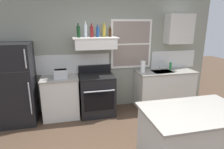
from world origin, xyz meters
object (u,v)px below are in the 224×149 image
(refrigerator, at_px, (16,84))
(bottle_champagne_gold_foil, at_px, (104,31))
(bottle_dark_green_wine, at_px, (78,31))
(kitchen_island, at_px, (192,140))
(toaster, at_px, (61,74))
(bottle_clear_tall, at_px, (86,31))
(bottle_brown_stout, at_px, (110,32))
(paper_towel_roll, at_px, (143,67))
(stove_range, at_px, (97,94))
(bottle_red_label_wine, at_px, (92,32))
(dish_soap_bottle, at_px, (170,66))
(bottle_blue_liqueur, at_px, (98,32))

(refrigerator, xyz_separation_m, bottle_champagne_gold_foil, (1.85, 0.15, 1.04))
(bottle_dark_green_wine, height_order, kitchen_island, bottle_dark_green_wine)
(toaster, height_order, kitchen_island, toaster)
(bottle_clear_tall, distance_m, bottle_brown_stout, 0.54)
(toaster, height_order, paper_towel_roll, paper_towel_roll)
(stove_range, distance_m, bottle_champagne_gold_foil, 1.43)
(stove_range, xyz_separation_m, kitchen_island, (1.04, -2.03, -0.01))
(bottle_champagne_gold_foil, height_order, kitchen_island, bottle_champagne_gold_foil)
(bottle_clear_tall, bearing_deg, bottle_brown_stout, 6.60)
(bottle_clear_tall, distance_m, bottle_red_label_wine, 0.13)
(bottle_dark_green_wine, distance_m, bottle_brown_stout, 0.68)
(bottle_red_label_wine, distance_m, dish_soap_bottle, 2.14)
(refrigerator, bearing_deg, bottle_champagne_gold_foil, 4.75)
(toaster, distance_m, bottle_red_label_wine, 1.11)
(refrigerator, relative_size, bottle_brown_stout, 7.40)
(bottle_red_label_wine, relative_size, bottle_blue_liqueur, 1.10)
(stove_range, relative_size, dish_soap_bottle, 6.06)
(bottle_clear_tall, relative_size, bottle_champagne_gold_foil, 1.09)
(bottle_dark_green_wine, bearing_deg, paper_towel_roll, -2.23)
(refrigerator, bearing_deg, bottle_blue_liqueur, 3.90)
(bottle_dark_green_wine, xyz_separation_m, bottle_clear_tall, (0.15, -0.04, 0.02))
(paper_towel_roll, relative_size, dish_soap_bottle, 1.50)
(bottle_dark_green_wine, xyz_separation_m, bottle_champagne_gold_foil, (0.55, 0.04, 0.01))
(bottle_dark_green_wine, distance_m, kitchen_island, 2.90)
(kitchen_island, bearing_deg, bottle_brown_stout, 108.15)
(bottle_red_label_wine, bearing_deg, paper_towel_roll, -1.07)
(bottle_clear_tall, relative_size, kitchen_island, 0.24)
(stove_range, distance_m, bottle_blue_liqueur, 1.39)
(paper_towel_roll, bearing_deg, toaster, -177.78)
(bottle_clear_tall, bearing_deg, paper_towel_roll, -0.75)
(bottle_clear_tall, bearing_deg, bottle_red_label_wine, 2.18)
(stove_range, distance_m, bottle_brown_stout, 1.42)
(stove_range, bearing_deg, bottle_red_label_wine, 140.27)
(bottle_red_label_wine, relative_size, bottle_champagne_gold_foil, 0.94)
(bottle_blue_liqueur, height_order, kitchen_island, bottle_blue_liqueur)
(bottle_dark_green_wine, height_order, bottle_brown_stout, bottle_dark_green_wine)
(bottle_brown_stout, relative_size, paper_towel_roll, 0.83)
(bottle_clear_tall, bearing_deg, kitchen_island, -59.20)
(bottle_clear_tall, distance_m, kitchen_island, 2.81)
(stove_range, relative_size, bottle_dark_green_wine, 3.73)
(bottle_blue_liqueur, bearing_deg, bottle_dark_green_wine, 179.91)
(bottle_champagne_gold_foil, bearing_deg, paper_towel_roll, -5.92)
(toaster, bearing_deg, paper_towel_roll, 2.22)
(toaster, height_order, bottle_blue_liqueur, bottle_blue_liqueur)
(bottle_blue_liqueur, height_order, dish_soap_bottle, bottle_blue_liqueur)
(bottle_blue_liqueur, distance_m, kitchen_island, 2.72)
(toaster, xyz_separation_m, bottle_dark_green_wine, (0.42, 0.13, 0.86))
(toaster, bearing_deg, bottle_clear_tall, 9.06)
(stove_range, distance_m, kitchen_island, 2.28)
(toaster, xyz_separation_m, bottle_red_label_wine, (0.69, 0.09, 0.86))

